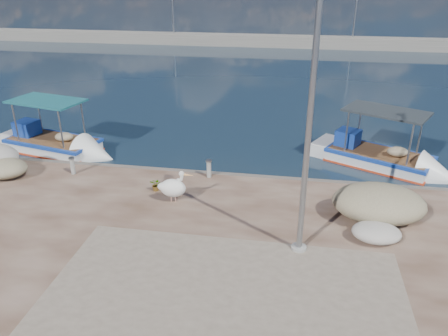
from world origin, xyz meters
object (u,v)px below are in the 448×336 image
boat_right (377,160)px  pelican (173,187)px  lamp_post (308,143)px  bollard_near (209,168)px  boat_left (53,146)px

boat_right → pelican: bearing=-116.6°
lamp_post → bollard_near: 6.27m
pelican → bollard_near: size_ratio=1.71×
bollard_near → boat_left: bearing=161.9°
boat_left → lamp_post: bearing=-17.9°
pelican → lamp_post: (4.34, -2.12, 2.74)m
pelican → lamp_post: bearing=-31.9°
boat_left → boat_right: 15.07m
lamp_post → boat_left: bearing=149.2°
boat_left → bollard_near: 8.61m
pelican → lamp_post: 5.55m
boat_right → lamp_post: (-3.37, -7.82, 3.57)m
boat_right → bollard_near: boat_right is taller
bollard_near → pelican: bearing=-110.5°
boat_right → boat_left: bearing=-149.7°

